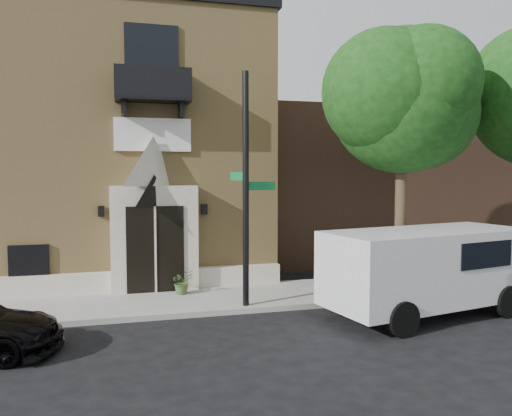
{
  "coord_description": "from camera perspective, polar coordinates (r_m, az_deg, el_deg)",
  "views": [
    {
      "loc": [
        -1.86,
        -12.63,
        3.73
      ],
      "look_at": [
        2.0,
        2.0,
        2.67
      ],
      "focal_mm": 35.0,
      "sensor_mm": 36.0,
      "label": 1
    }
  ],
  "objects": [
    {
      "name": "street_tree_left",
      "position": [
        15.34,
        16.7,
        11.83
      ],
      "size": [
        4.97,
        4.38,
        7.77
      ],
      "color": "#38281C",
      "rests_on": "sidewalk"
    },
    {
      "name": "street_sign",
      "position": [
        13.35,
        -1.15,
        2.16
      ],
      "size": [
        1.13,
        0.98,
        6.26
      ],
      "rotation": [
        0.0,
        0.0,
        0.24
      ],
      "color": "black",
      "rests_on": "sidewalk"
    },
    {
      "name": "sidewalk",
      "position": [
        14.88,
        -3.28,
        -10.23
      ],
      "size": [
        42.0,
        3.0,
        0.15
      ],
      "primitive_type": "cube",
      "color": "gray",
      "rests_on": "ground"
    },
    {
      "name": "dumpster",
      "position": [
        16.61,
        21.76,
        -6.51
      ],
      "size": [
        2.08,
        1.43,
        1.25
      ],
      "rotation": [
        0.0,
        0.0,
        0.19
      ],
      "color": "#0F381A",
      "rests_on": "sidewalk"
    },
    {
      "name": "church",
      "position": [
        20.64,
        -18.01,
        6.31
      ],
      "size": [
        12.2,
        11.01,
        9.3
      ],
      "color": "tan",
      "rests_on": "ground"
    },
    {
      "name": "cargo_van",
      "position": [
        13.98,
        19.5,
        -6.4
      ],
      "size": [
        5.86,
        3.26,
        2.26
      ],
      "rotation": [
        0.0,
        0.0,
        0.2
      ],
      "color": "silver",
      "rests_on": "ground"
    },
    {
      "name": "neighbour_building",
      "position": [
        25.7,
        17.88,
        2.62
      ],
      "size": [
        18.0,
        8.0,
        6.4
      ],
      "primitive_type": "cube",
      "color": "brown",
      "rests_on": "ground"
    },
    {
      "name": "fire_hydrant",
      "position": [
        14.48,
        9.83,
        -8.69
      ],
      "size": [
        0.48,
        0.38,
        0.84
      ],
      "color": "#A93217",
      "rests_on": "sidewalk"
    },
    {
      "name": "planter",
      "position": [
        15.12,
        -8.46,
        -8.35
      ],
      "size": [
        0.8,
        0.75,
        0.72
      ],
      "primitive_type": "imported",
      "rotation": [
        0.0,
        0.0,
        0.36
      ],
      "color": "#3C5A2A",
      "rests_on": "sidewalk"
    },
    {
      "name": "ground",
      "position": [
        13.3,
        -6.28,
        -12.31
      ],
      "size": [
        120.0,
        120.0,
        0.0
      ],
      "primitive_type": "plane",
      "color": "black",
      "rests_on": "ground"
    },
    {
      "name": "pedestrian_near",
      "position": [
        15.78,
        12.69,
        -6.37
      ],
      "size": [
        0.67,
        0.61,
        1.54
      ],
      "primitive_type": "imported",
      "rotation": [
        0.0,
        0.0,
        3.71
      ],
      "color": "black",
      "rests_on": "sidewalk"
    }
  ]
}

